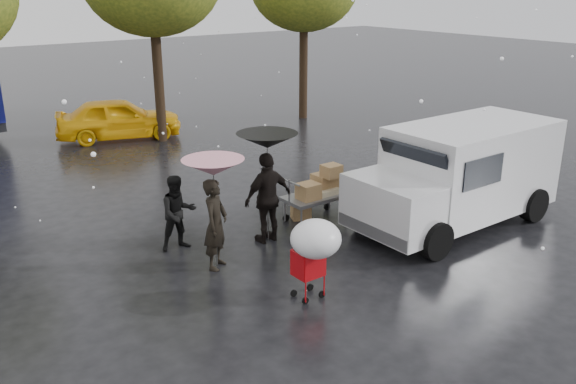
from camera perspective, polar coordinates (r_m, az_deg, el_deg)
ground at (r=11.60m, az=-1.16°, el=-6.96°), size 90.00×90.00×0.00m
person_pink at (r=11.31m, az=-6.79°, el=-3.00°), size 0.75×0.72×1.74m
person_middle at (r=12.23m, az=-10.24°, el=-1.93°), size 0.81×0.67×1.53m
person_black at (r=12.34m, az=-1.90°, el=-0.54°), size 1.12×0.50×1.89m
umbrella_pink at (r=10.94m, az=-7.01°, el=2.31°), size 1.13×1.13×2.11m
umbrella_black at (r=11.99m, az=-1.96°, el=4.82°), size 1.23×1.23×2.29m
vendor_cart at (r=13.58m, az=2.94°, el=0.34°), size 1.52×0.80×1.27m
shopping_cart at (r=9.97m, az=2.49°, el=-4.79°), size 0.84×0.84×1.46m
white_van at (r=13.72m, az=15.77°, el=1.72°), size 4.91×2.18×2.20m
box_ground_near at (r=13.66m, az=8.32°, el=-1.97°), size 0.52×0.43×0.45m
box_ground_far at (r=13.77m, az=1.21°, el=-1.86°), size 0.51×0.46×0.32m
yellow_taxi at (r=21.42m, az=-15.55°, el=6.64°), size 4.39×2.84×1.39m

